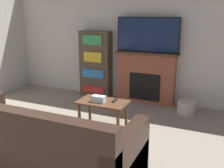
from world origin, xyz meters
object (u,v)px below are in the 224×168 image
Objects in this scene: couch at (37,150)px; storage_basket at (186,108)px; coffee_table at (103,106)px; tv at (148,35)px; bookshelf at (96,64)px; fireplace at (146,77)px.

storage_basket is (1.30, 2.64, -0.19)m from couch.
tv is at bearing 79.65° from coffee_table.
bookshelf is at bearing 104.53° from couch.
fireplace is 0.55× the size of couch.
coffee_table is at bearing -58.84° from bookshelf.
couch is 2.95m from storage_basket.
coffee_table is 0.55× the size of bookshelf.
tv is (-0.00, -0.02, 0.87)m from fireplace.
fireplace is at bearing 90.00° from tv.
storage_basket is (0.89, -0.31, -1.29)m from tv.
fireplace is 1.18m from bookshelf.
fireplace reaches higher than coffee_table.
coffee_table is at bearing -134.72° from storage_basket.
tv is 0.54× the size of couch.
tv reaches higher than couch.
fireplace reaches higher than couch.
couch is 1.47m from coffee_table.
coffee_table reaches higher than storage_basket.
fireplace is 1.54m from coffee_table.
tv reaches higher than fireplace.
couch reaches higher than coffee_table.
tv is at bearing 82.23° from couch.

